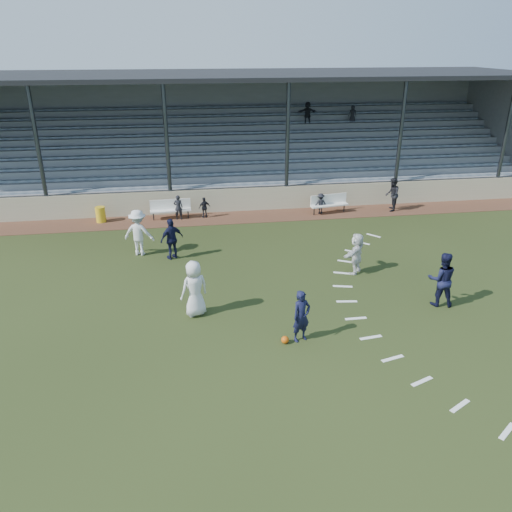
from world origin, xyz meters
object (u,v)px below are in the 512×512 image
Objects in this scene: football at (285,340)px; player_navy_lead at (301,316)px; player_white_lead at (194,289)px; official at (392,194)px; bench_right at (329,202)px; bench_left at (170,207)px; trash_bin at (101,214)px.

player_navy_lead reaches higher than football.
player_white_lead is 1.08× the size of official.
bench_right is 12.18m from player_navy_lead.
official is at bearing -6.35° from bench_left.
player_navy_lead is (7.21, -11.72, 0.40)m from trash_bin.
trash_bin is 3.34× the size of football.
trash_bin is 13.77m from player_navy_lead.
trash_bin is at bearing 99.52° from player_navy_lead.
player_white_lead reaches higher than player_navy_lead.
bench_right is 12.47m from football.
bench_right is 11.41m from trash_bin.
bench_left is 8.03m from bench_right.
official is (3.31, -0.15, 0.30)m from bench_right.
bench_right is at bearing 67.93° from football.
player_navy_lead is (-4.19, -11.43, 0.21)m from bench_right.
player_navy_lead is (3.01, -1.99, -0.13)m from player_white_lead.
bench_left is 1.27× the size of player_navy_lead.
bench_right is 1.10× the size of player_white_lead.
official is at bearing 54.94° from football.
official reaches higher than bench_left.
player_navy_lead is 0.92× the size of official.
bench_left is at bearing -70.97° from official.
official is (14.72, -0.44, 0.49)m from trash_bin.
player_white_lead is (-7.20, -9.45, 0.35)m from bench_right.
bench_right is 11.88m from player_white_lead.
bench_left is 0.99× the size of bench_right.
football is 0.14× the size of player_navy_lead.
trash_bin is (-11.40, 0.29, -0.19)m from bench_right.
bench_right is at bearing -151.27° from player_white_lead.
trash_bin is 0.44× the size of official.
official is at bearing -162.47° from player_white_lead.
bench_right is at bearing -6.27° from bench_left.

